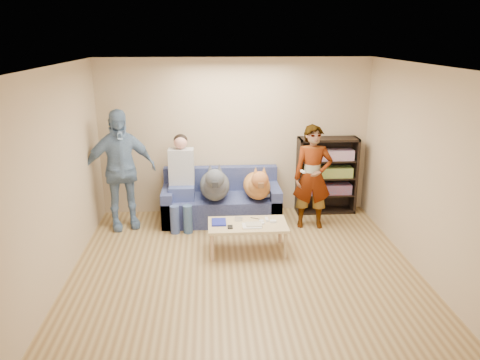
{
  "coord_description": "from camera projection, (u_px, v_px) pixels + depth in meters",
  "views": [
    {
      "loc": [
        -0.42,
        -5.17,
        2.95
      ],
      "look_at": [
        0.0,
        1.2,
        0.95
      ],
      "focal_mm": 35.0,
      "sensor_mm": 36.0,
      "label": 1
    }
  ],
  "objects": [
    {
      "name": "notebook_blue",
      "position": [
        219.0,
        222.0,
        6.54
      ],
      "size": [
        0.2,
        0.26,
        0.03
      ],
      "primitive_type": "cube",
      "color": "navy",
      "rests_on": "coffee_table"
    },
    {
      "name": "pen_orange",
      "position": [
        247.0,
        228.0,
        6.36
      ],
      "size": [
        0.13,
        0.06,
        0.01
      ],
      "primitive_type": "cylinder",
      "rotation": [
        0.0,
        1.57,
        0.35
      ],
      "color": "orange",
      "rests_on": "coffee_table"
    },
    {
      "name": "ceiling",
      "position": [
        247.0,
        68.0,
        5.06
      ],
      "size": [
        5.0,
        5.0,
        0.0
      ],
      "primitive_type": "plane",
      "rotation": [
        3.14,
        0.0,
        0.0
      ],
      "color": "white",
      "rests_on": "ground"
    },
    {
      "name": "wall_front",
      "position": [
        277.0,
        297.0,
        3.06
      ],
      "size": [
        4.5,
        0.0,
        4.5
      ],
      "primitive_type": "plane",
      "rotation": [
        -1.57,
        0.0,
        0.0
      ],
      "color": "tan",
      "rests_on": "ground"
    },
    {
      "name": "wall_left",
      "position": [
        49.0,
        186.0,
        5.3
      ],
      "size": [
        0.0,
        5.0,
        5.0
      ],
      "primitive_type": "plane",
      "rotation": [
        1.57,
        0.0,
        1.57
      ],
      "color": "tan",
      "rests_on": "ground"
    },
    {
      "name": "controller_b",
      "position": [
        273.0,
        221.0,
        6.56
      ],
      "size": [
        0.09,
        0.06,
        0.03
      ],
      "primitive_type": "cube",
      "color": "white",
      "rests_on": "coffee_table"
    },
    {
      "name": "held_controller",
      "position": [
        303.0,
        172.0,
        7.02
      ],
      "size": [
        0.06,
        0.12,
        0.03
      ],
      "primitive_type": "cube",
      "rotation": [
        0.0,
        0.0,
        0.25
      ],
      "color": "white",
      "rests_on": "person_standing_right"
    },
    {
      "name": "wallet",
      "position": [
        230.0,
        227.0,
        6.39
      ],
      "size": [
        0.07,
        0.12,
        0.02
      ],
      "primitive_type": "cube",
      "color": "black",
      "rests_on": "coffee_table"
    },
    {
      "name": "coffee_table",
      "position": [
        248.0,
        227.0,
        6.53
      ],
      "size": [
        1.1,
        0.6,
        0.42
      ],
      "color": "#D1B881",
      "rests_on": "ground"
    },
    {
      "name": "blanket",
      "position": [
        265.0,
        193.0,
        7.56
      ],
      "size": [
        0.36,
        0.3,
        0.12
      ],
      "primitive_type": "ellipsoid",
      "color": "#B4B3B9",
      "rests_on": "sofa"
    },
    {
      "name": "wall_right",
      "position": [
        434.0,
        178.0,
        5.59
      ],
      "size": [
        0.0,
        5.0,
        5.0
      ],
      "primitive_type": "plane",
      "rotation": [
        1.57,
        0.0,
        -1.57
      ],
      "color": "tan",
      "rests_on": "ground"
    },
    {
      "name": "wall_back",
      "position": [
        235.0,
        137.0,
        7.82
      ],
      "size": [
        4.5,
        0.0,
        4.5
      ],
      "primitive_type": "plane",
      "rotation": [
        1.57,
        0.0,
        0.0
      ],
      "color": "tan",
      "rests_on": "ground"
    },
    {
      "name": "dog_gray",
      "position": [
        215.0,
        184.0,
        7.4
      ],
      "size": [
        0.48,
        1.28,
        0.69
      ],
      "color": "#44484E",
      "rests_on": "sofa"
    },
    {
      "name": "sofa",
      "position": [
        221.0,
        203.0,
        7.73
      ],
      "size": [
        1.9,
        0.85,
        0.82
      ],
      "color": "#515B93",
      "rests_on": "ground"
    },
    {
      "name": "magazine",
      "position": [
        254.0,
        224.0,
        6.44
      ],
      "size": [
        0.22,
        0.17,
        0.01
      ],
      "primitive_type": "cube",
      "color": "#BCB196",
      "rests_on": "coffee_table"
    },
    {
      "name": "bookshelf",
      "position": [
        326.0,
        174.0,
        7.95
      ],
      "size": [
        1.0,
        0.34,
        1.3
      ],
      "color": "black",
      "rests_on": "ground"
    },
    {
      "name": "ground",
      "position": [
        246.0,
        281.0,
        5.83
      ],
      "size": [
        5.0,
        5.0,
        0.0
      ],
      "primitive_type": "plane",
      "color": "olive",
      "rests_on": "ground"
    },
    {
      "name": "person_standing_left",
      "position": [
        120.0,
        170.0,
        7.21
      ],
      "size": [
        1.2,
        0.8,
        1.89
      ],
      "primitive_type": "imported",
      "rotation": [
        0.0,
        0.0,
        0.33
      ],
      "color": "#7CA3C7",
      "rests_on": "ground"
    },
    {
      "name": "headphone_cup_b",
      "position": [
        261.0,
        221.0,
        6.59
      ],
      "size": [
        0.07,
        0.07,
        0.02
      ],
      "primitive_type": "cylinder",
      "color": "white",
      "rests_on": "coffee_table"
    },
    {
      "name": "dog_tan",
      "position": [
        257.0,
        185.0,
        7.45
      ],
      "size": [
        0.43,
        1.17,
        0.62
      ],
      "color": "#C2693B",
      "rests_on": "sofa"
    },
    {
      "name": "camera_silver",
      "position": [
        239.0,
        219.0,
        6.62
      ],
      "size": [
        0.11,
        0.06,
        0.05
      ],
      "primitive_type": "cube",
      "color": "#B7B8BC",
      "rests_on": "coffee_table"
    },
    {
      "name": "person_standing_right",
      "position": [
        313.0,
        177.0,
        7.27
      ],
      "size": [
        0.63,
        0.45,
        1.64
      ],
      "primitive_type": "imported",
      "rotation": [
        0.0,
        0.0,
        -0.1
      ],
      "color": "gray",
      "rests_on": "ground"
    },
    {
      "name": "papers",
      "position": [
        252.0,
        226.0,
        6.43
      ],
      "size": [
        0.26,
        0.2,
        0.02
      ],
      "primitive_type": "cube",
      "color": "silver",
      "rests_on": "coffee_table"
    },
    {
      "name": "pen_black",
      "position": [
        255.0,
        218.0,
        6.7
      ],
      "size": [
        0.13,
        0.08,
        0.01
      ],
      "primitive_type": "cylinder",
      "rotation": [
        0.0,
        1.57,
        -0.52
      ],
      "color": "black",
      "rests_on": "coffee_table"
    },
    {
      "name": "person_seated",
      "position": [
        181.0,
        177.0,
        7.42
      ],
      "size": [
        0.4,
        0.73,
        1.47
      ],
      "color": "#3F488A",
      "rests_on": "sofa"
    },
    {
      "name": "headphone_cup_a",
      "position": [
        262.0,
        223.0,
        6.51
      ],
      "size": [
        0.07,
        0.07,
        0.02
      ],
      "primitive_type": "cylinder",
      "color": "white",
      "rests_on": "coffee_table"
    },
    {
      "name": "controller_a",
      "position": [
        267.0,
        219.0,
        6.63
      ],
      "size": [
        0.04,
        0.13,
        0.03
      ],
      "primitive_type": "cube",
      "color": "white",
      "rests_on": "coffee_table"
    }
  ]
}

